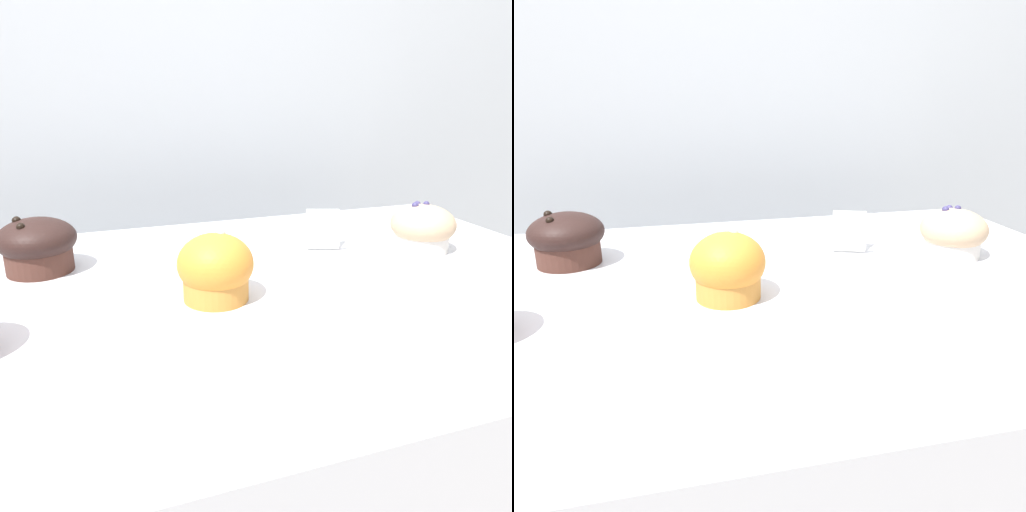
{
  "view_description": "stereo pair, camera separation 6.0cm",
  "coord_description": "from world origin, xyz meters",
  "views": [
    {
      "loc": [
        -0.17,
        -0.56,
        1.19
      ],
      "look_at": [
        0.02,
        -0.02,
        0.99
      ],
      "focal_mm": 35.0,
      "sensor_mm": 36.0,
      "label": 1
    },
    {
      "loc": [
        -0.11,
        -0.58,
        1.19
      ],
      "look_at": [
        0.02,
        -0.02,
        0.99
      ],
      "focal_mm": 35.0,
      "sensor_mm": 36.0,
      "label": 2
    }
  ],
  "objects": [
    {
      "name": "wall_back",
      "position": [
        0.0,
        0.6,
        0.9
      ],
      "size": [
        3.2,
        0.1,
        1.8
      ],
      "primitive_type": "cube",
      "color": "#B2B7BC",
      "rests_on": "ground"
    },
    {
      "name": "muffin_back_left",
      "position": [
        0.31,
        0.05,
        0.98
      ],
      "size": [
        0.1,
        0.1,
        0.07
      ],
      "color": "silver",
      "rests_on": "display_counter"
    },
    {
      "name": "muffin_back_right",
      "position": [
        -0.03,
        -0.03,
        0.99
      ],
      "size": [
        0.09,
        0.09,
        0.08
      ],
      "color": "#CE8537",
      "rests_on": "display_counter"
    },
    {
      "name": "muffin_front_right",
      "position": [
        -0.23,
        0.14,
        0.99
      ],
      "size": [
        0.1,
        0.1,
        0.08
      ],
      "color": "#472921",
      "rests_on": "display_counter"
    },
    {
      "name": "price_card",
      "position": [
        0.17,
        0.1,
        0.98
      ],
      "size": [
        0.06,
        0.06,
        0.06
      ],
      "color": "white",
      "rests_on": "display_counter"
    }
  ]
}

